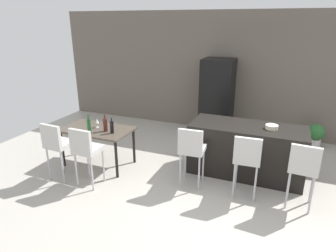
# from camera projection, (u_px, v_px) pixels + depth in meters

# --- Properties ---
(ground_plane) EXTENTS (10.00, 10.00, 0.00)m
(ground_plane) POSITION_uv_depth(u_px,v_px,m) (215.00, 185.00, 5.03)
(ground_plane) COLOR #ADA89E
(back_wall) EXTENTS (10.00, 0.12, 2.90)m
(back_wall) POSITION_uv_depth(u_px,v_px,m) (247.00, 74.00, 6.99)
(back_wall) COLOR #665B51
(back_wall) RESTS_ON ground_plane
(kitchen_island) EXTENTS (1.99, 0.83, 0.92)m
(kitchen_island) POSITION_uv_depth(u_px,v_px,m) (246.00, 150.00, 5.30)
(kitchen_island) COLOR black
(kitchen_island) RESTS_ON ground_plane
(bar_chair_left) EXTENTS (0.42, 0.42, 1.05)m
(bar_chair_left) POSITION_uv_depth(u_px,v_px,m) (192.00, 148.00, 4.80)
(bar_chair_left) COLOR beige
(bar_chair_left) RESTS_ON ground_plane
(bar_chair_middle) EXTENTS (0.42, 0.42, 1.05)m
(bar_chair_middle) POSITION_uv_depth(u_px,v_px,m) (247.00, 157.00, 4.48)
(bar_chair_middle) COLOR beige
(bar_chair_middle) RESTS_ON ground_plane
(bar_chair_right) EXTENTS (0.43, 0.43, 1.05)m
(bar_chair_right) POSITION_uv_depth(u_px,v_px,m) (304.00, 166.00, 4.20)
(bar_chair_right) COLOR beige
(bar_chair_right) RESTS_ON ground_plane
(dining_table) EXTENTS (1.31, 0.76, 0.74)m
(dining_table) POSITION_uv_depth(u_px,v_px,m) (97.00, 132.00, 5.56)
(dining_table) COLOR #4C4238
(dining_table) RESTS_ON ground_plane
(dining_chair_near) EXTENTS (0.42, 0.42, 1.05)m
(dining_chair_near) POSITION_uv_depth(u_px,v_px,m) (57.00, 143.00, 5.01)
(dining_chair_near) COLOR beige
(dining_chair_near) RESTS_ON ground_plane
(dining_chair_far) EXTENTS (0.41, 0.41, 1.05)m
(dining_chair_far) POSITION_uv_depth(u_px,v_px,m) (86.00, 148.00, 4.80)
(dining_chair_far) COLOR beige
(dining_chair_far) RESTS_ON ground_plane
(wine_bottle_end) EXTENTS (0.08, 0.08, 0.32)m
(wine_bottle_end) POSITION_uv_depth(u_px,v_px,m) (105.00, 125.00, 5.37)
(wine_bottle_end) COLOR #471E19
(wine_bottle_end) RESTS_ON dining_table
(wine_bottle_middle) EXTENTS (0.07, 0.07, 0.35)m
(wine_bottle_middle) POSITION_uv_depth(u_px,v_px,m) (89.00, 126.00, 5.28)
(wine_bottle_middle) COLOR #194723
(wine_bottle_middle) RESTS_ON dining_table
(wine_bottle_left) EXTENTS (0.07, 0.07, 0.29)m
(wine_bottle_left) POSITION_uv_depth(u_px,v_px,m) (112.00, 127.00, 5.27)
(wine_bottle_left) COLOR black
(wine_bottle_left) RESTS_ON dining_table
(wine_glass_right) EXTENTS (0.07, 0.07, 0.17)m
(wine_glass_right) POSITION_uv_depth(u_px,v_px,m) (97.00, 121.00, 5.56)
(wine_glass_right) COLOR silver
(wine_glass_right) RESTS_ON dining_table
(refrigerator) EXTENTS (0.72, 0.68, 1.84)m
(refrigerator) POSITION_uv_depth(u_px,v_px,m) (217.00, 98.00, 7.00)
(refrigerator) COLOR black
(refrigerator) RESTS_ON ground_plane
(fruit_bowl) EXTENTS (0.21, 0.21, 0.07)m
(fruit_bowl) POSITION_uv_depth(u_px,v_px,m) (272.00, 127.00, 4.99)
(fruit_bowl) COLOR beige
(fruit_bowl) RESTS_ON kitchen_island
(potted_plant) EXTENTS (0.35, 0.35, 0.55)m
(potted_plant) POSITION_uv_depth(u_px,v_px,m) (316.00, 135.00, 6.40)
(potted_plant) COLOR beige
(potted_plant) RESTS_ON ground_plane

